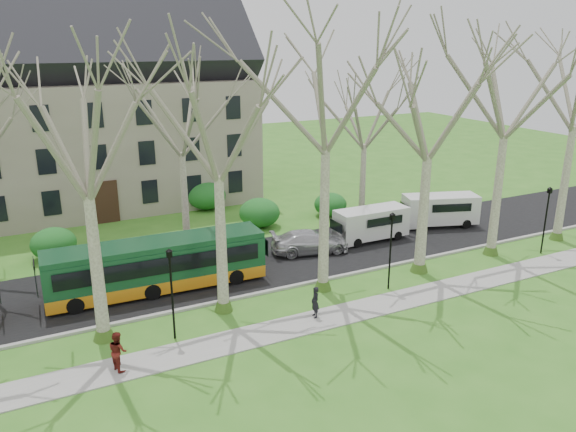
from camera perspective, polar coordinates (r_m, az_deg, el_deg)
The scene contains 15 objects.
ground at distance 29.56m, azimuth -0.56°, elevation -8.85°, with size 120.00×120.00×0.00m, color #367421.
sidewalk at distance 27.57m, azimuth 1.77°, elevation -10.86°, with size 70.00×2.00×0.06m, color gray.
road at distance 34.13m, azimuth -4.63°, elevation -5.11°, with size 80.00×8.00×0.06m, color black.
curb at distance 30.75m, azimuth -1.80°, elevation -7.62°, with size 80.00×0.25×0.14m, color #A5A39E.
building at distance 48.40m, azimuth -20.15°, elevation 10.48°, with size 26.50×12.20×16.00m.
tree_row_verge at distance 27.44m, azimuth -0.88°, elevation 4.62°, with size 49.00×7.00×14.00m.
tree_row_far at distance 36.98m, azimuth -10.02°, elevation 6.14°, with size 33.00×7.00×12.00m.
lamp_row at distance 27.68m, azimuth 0.34°, elevation -4.90°, with size 36.22×0.22×4.30m.
hedges at distance 40.30m, azimuth -15.43°, elevation -0.64°, with size 30.60×8.60×2.00m.
bus_follow at distance 31.18m, azimuth -13.10°, elevation -4.84°, with size 11.58×2.41×2.89m, color #124124, non-canonical shape.
sedan at distance 35.88m, azimuth 2.24°, elevation -2.62°, with size 2.02×4.97×1.44m, color #B6B6BB.
van_a at distance 38.33m, azimuth 8.44°, elevation -0.86°, with size 5.07×1.84×2.21m, color silver, non-canonical shape.
van_b at distance 42.29m, azimuth 15.20°, elevation 0.53°, with size 5.30×1.93×2.31m, color silver, non-canonical shape.
pedestrian_a at distance 27.77m, azimuth 2.77°, elevation -8.74°, with size 0.58×0.38×1.58m, color black.
pedestrian_b at distance 24.70m, azimuth -16.90°, elevation -12.97°, with size 0.83×0.64×1.70m, color maroon.
Camera 1 is at (-11.60, -23.81, 13.13)m, focal length 35.00 mm.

